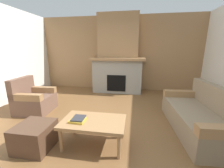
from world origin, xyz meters
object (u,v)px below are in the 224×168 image
(fireplace, at_px, (118,59))
(armchair, at_px, (33,100))
(ottoman, at_px, (35,136))
(couch, at_px, (201,117))
(coffee_table, at_px, (93,123))

(fireplace, bearing_deg, armchair, -131.03)
(fireplace, bearing_deg, ottoman, -104.81)
(armchair, relative_size, ottoman, 1.63)
(fireplace, bearing_deg, couch, -51.99)
(couch, height_order, coffee_table, couch)
(couch, xyz_separation_m, armchair, (-3.71, 0.28, 0.01))
(coffee_table, distance_m, ottoman, 0.93)
(fireplace, bearing_deg, coffee_table, -90.03)
(armchair, bearing_deg, coffee_table, -28.59)
(coffee_table, bearing_deg, couch, 21.20)
(fireplace, distance_m, coffee_table, 3.22)
(couch, bearing_deg, coffee_table, -158.80)
(ottoman, bearing_deg, coffee_table, 14.17)
(ottoman, bearing_deg, armchair, 128.03)
(armchair, xyz_separation_m, ottoman, (0.96, -1.23, -0.09))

